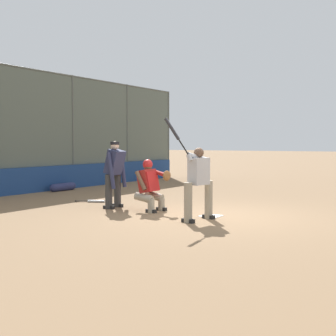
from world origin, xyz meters
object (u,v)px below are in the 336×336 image
(spare_bat_near_backstop, at_px, (94,201))
(equipment_bag_dugout_side, at_px, (63,187))
(batter_at_plate, at_px, (198,181))
(umpire_home, at_px, (115,172))
(catcher_behind_plate, at_px, (150,184))
(fielding_glove_on_dirt, at_px, (148,188))

(spare_bat_near_backstop, height_order, equipment_bag_dugout_side, equipment_bag_dugout_side)
(batter_at_plate, xyz_separation_m, spare_bat_near_backstop, (-1.07, -3.84, -0.80))
(batter_at_plate, height_order, umpire_home, batter_at_plate)
(equipment_bag_dugout_side, bearing_deg, batter_at_plate, 67.31)
(catcher_behind_plate, relative_size, fielding_glove_on_dirt, 3.80)
(spare_bat_near_backstop, bearing_deg, equipment_bag_dugout_side, 121.48)
(catcher_behind_plate, distance_m, equipment_bag_dugout_side, 5.70)
(catcher_behind_plate, relative_size, umpire_home, 0.74)
(fielding_glove_on_dirt, bearing_deg, umpire_home, 25.02)
(umpire_home, distance_m, spare_bat_near_backstop, 1.55)
(catcher_behind_plate, bearing_deg, spare_bat_near_backstop, -101.47)
(equipment_bag_dugout_side, bearing_deg, umpire_home, 60.82)
(catcher_behind_plate, bearing_deg, batter_at_plate, 71.36)
(catcher_behind_plate, distance_m, umpire_home, 1.09)
(spare_bat_near_backstop, relative_size, equipment_bag_dugout_side, 0.67)
(batter_at_plate, height_order, catcher_behind_plate, batter_at_plate)
(catcher_behind_plate, distance_m, spare_bat_near_backstop, 2.36)
(batter_at_plate, height_order, equipment_bag_dugout_side, batter_at_plate)
(umpire_home, height_order, spare_bat_near_backstop, umpire_home)
(umpire_home, xyz_separation_m, equipment_bag_dugout_side, (-2.31, -4.14, -0.76))
(batter_at_plate, relative_size, equipment_bag_dugout_side, 1.89)
(catcher_behind_plate, height_order, fielding_glove_on_dirt, catcher_behind_plate)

